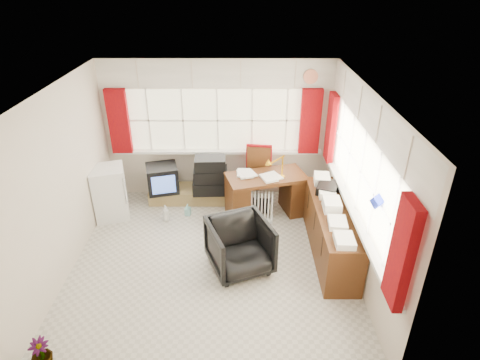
# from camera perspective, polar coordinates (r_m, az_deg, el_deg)

# --- Properties ---
(ground) EXTENTS (4.00, 4.00, 0.00)m
(ground) POSITION_cam_1_polar(r_m,az_deg,el_deg) (6.03, -3.83, -11.21)
(ground) COLOR beige
(ground) RESTS_ON ground
(room_walls) EXTENTS (4.00, 4.00, 4.00)m
(room_walls) POSITION_cam_1_polar(r_m,az_deg,el_deg) (5.21, -4.34, 1.67)
(room_walls) COLOR beige
(room_walls) RESTS_ON ground
(window_back) EXTENTS (3.70, 0.12, 3.60)m
(window_back) POSITION_cam_1_polar(r_m,az_deg,el_deg) (7.21, -3.11, 4.58)
(window_back) COLOR #F3ECC0
(window_back) RESTS_ON room_walls
(window_right) EXTENTS (0.12, 3.70, 3.60)m
(window_right) POSITION_cam_1_polar(r_m,az_deg,el_deg) (5.68, 15.86, -3.43)
(window_right) COLOR #F3ECC0
(window_right) RESTS_ON room_walls
(curtains) EXTENTS (3.83, 3.83, 1.15)m
(curtains) POSITION_cam_1_polar(r_m,az_deg,el_deg) (6.08, 5.05, 5.15)
(curtains) COLOR #8F0907
(curtains) RESTS_ON room_walls
(overhead_cabinets) EXTENTS (3.98, 3.98, 0.48)m
(overhead_cabinets) POSITION_cam_1_polar(r_m,az_deg,el_deg) (5.88, 5.88, 12.51)
(overhead_cabinets) COLOR white
(overhead_cabinets) RESTS_ON room_walls
(desk) EXTENTS (1.43, 0.97, 0.78)m
(desk) POSITION_cam_1_polar(r_m,az_deg,el_deg) (6.82, 3.69, -1.87)
(desk) COLOR #512A13
(desk) RESTS_ON ground
(desk_lamp) EXTENTS (0.15, 0.13, 0.40)m
(desk_lamp) POSITION_cam_1_polar(r_m,az_deg,el_deg) (6.51, 6.08, 2.60)
(desk_lamp) COLOR #E8A109
(desk_lamp) RESTS_ON desk
(task_chair) EXTENTS (0.52, 0.54, 1.10)m
(task_chair) POSITION_cam_1_polar(r_m,az_deg,el_deg) (7.06, 2.58, 0.81)
(task_chair) COLOR black
(task_chair) RESTS_ON ground
(office_chair) EXTENTS (1.05, 1.06, 0.75)m
(office_chair) POSITION_cam_1_polar(r_m,az_deg,el_deg) (5.65, -0.02, -9.37)
(office_chair) COLOR black
(office_chair) RESTS_ON ground
(radiator) EXTENTS (0.39, 0.19, 0.56)m
(radiator) POSITION_cam_1_polar(r_m,az_deg,el_deg) (6.72, 3.11, -4.22)
(radiator) COLOR white
(radiator) RESTS_ON ground
(credenza) EXTENTS (0.50, 2.00, 0.85)m
(credenza) POSITION_cam_1_polar(r_m,az_deg,el_deg) (6.08, 12.77, -6.90)
(credenza) COLOR #512A13
(credenza) RESTS_ON ground
(file_tray) EXTENTS (0.41, 0.46, 0.13)m
(file_tray) POSITION_cam_1_polar(r_m,az_deg,el_deg) (6.29, 12.34, -1.10)
(file_tray) COLOR black
(file_tray) RESTS_ON credenza
(tv_bench) EXTENTS (1.40, 0.50, 0.25)m
(tv_bench) POSITION_cam_1_polar(r_m,az_deg,el_deg) (7.43, -7.28, -1.95)
(tv_bench) COLOR #A48952
(tv_bench) RESTS_ON ground
(crt_tv) EXTENTS (0.64, 0.60, 0.48)m
(crt_tv) POSITION_cam_1_polar(r_m,az_deg,el_deg) (7.25, -10.98, 0.22)
(crt_tv) COLOR black
(crt_tv) RESTS_ON tv_bench
(hifi_stack) EXTENTS (0.65, 0.43, 0.67)m
(hifi_stack) POSITION_cam_1_polar(r_m,az_deg,el_deg) (7.06, -4.20, 0.57)
(hifi_stack) COLOR black
(hifi_stack) RESTS_ON tv_bench
(mini_fridge) EXTENTS (0.67, 0.67, 0.91)m
(mini_fridge) POSITION_cam_1_polar(r_m,az_deg,el_deg) (7.09, -18.02, -1.71)
(mini_fridge) COLOR white
(mini_fridge) RESTS_ON ground
(spray_bottle_a) EXTENTS (0.16, 0.16, 0.29)m
(spray_bottle_a) POSITION_cam_1_polar(r_m,az_deg,el_deg) (6.88, -10.51, -4.65)
(spray_bottle_a) COLOR silver
(spray_bottle_a) RESTS_ON ground
(spray_bottle_b) EXTENTS (0.11, 0.11, 0.21)m
(spray_bottle_b) POSITION_cam_1_polar(r_m,az_deg,el_deg) (6.99, -7.45, -4.21)
(spray_bottle_b) COLOR #8DD2CF
(spray_bottle_b) RESTS_ON ground
(flower_vase) EXTENTS (0.22, 0.22, 0.40)m
(flower_vase) POSITION_cam_1_polar(r_m,az_deg,el_deg) (5.06, -26.46, -21.31)
(flower_vase) COLOR black
(flower_vase) RESTS_ON ground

